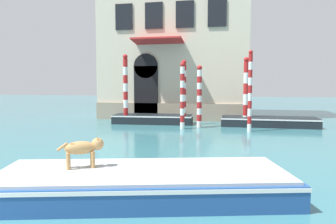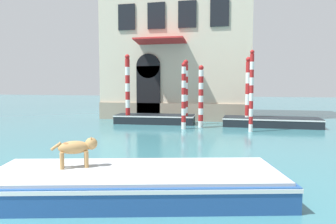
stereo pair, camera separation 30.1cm
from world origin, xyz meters
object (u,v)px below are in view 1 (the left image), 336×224
object	(u,v)px
boat_moored_near_palazzo	(153,119)
boat_moored_far	(269,121)
mooring_pole_0	(182,96)
boat_foreground	(143,182)
mooring_pole_5	(184,92)
dog_on_deck	(84,148)
mooring_pole_1	(126,89)
mooring_pole_4	(246,91)
mooring_pole_3	(199,96)
mooring_pole_2	(250,91)

from	to	relation	value
boat_moored_near_palazzo	boat_moored_far	size ratio (longest dim) A/B	0.92
boat_moored_near_palazzo	mooring_pole_0	world-z (taller)	mooring_pole_0
boat_moored_far	boat_foreground	bearing A→B (deg)	-106.31
boat_foreground	mooring_pole_5	world-z (taller)	mooring_pole_5
dog_on_deck	mooring_pole_1	bearing A→B (deg)	75.25
boat_moored_near_palazzo	boat_foreground	bearing A→B (deg)	-79.97
boat_moored_near_palazzo	mooring_pole_1	world-z (taller)	mooring_pole_1
mooring_pole_5	dog_on_deck	bearing A→B (deg)	-91.19
boat_foreground	mooring_pole_0	size ratio (longest dim) A/B	1.89
dog_on_deck	boat_moored_near_palazzo	distance (m)	12.92
dog_on_deck	mooring_pole_1	xyz separation A→B (m)	(-3.24, 12.15, 1.09)
mooring_pole_5	mooring_pole_1	bearing A→B (deg)	-175.89
boat_moored_far	mooring_pole_0	xyz separation A→B (m)	(-4.67, -2.12, 1.52)
boat_foreground	boat_moored_far	bearing A→B (deg)	58.89
boat_moored_near_palazzo	mooring_pole_4	xyz separation A→B (m)	(5.51, -0.11, 1.71)
boat_foreground	boat_moored_near_palazzo	xyz separation A→B (m)	(-3.02, 12.69, -0.03)
mooring_pole_3	mooring_pole_4	size ratio (longest dim) A/B	0.87
boat_moored_far	mooring_pole_3	world-z (taller)	mooring_pole_3
boat_moored_far	boat_moored_near_palazzo	bearing A→B (deg)	-179.40
mooring_pole_3	mooring_pole_0	bearing A→B (deg)	-133.00
mooring_pole_3	boat_moored_near_palazzo	bearing A→B (deg)	157.64
mooring_pole_4	dog_on_deck	bearing A→B (deg)	-106.71
mooring_pole_3	mooring_pole_2	bearing A→B (deg)	-22.74
boat_foreground	mooring_pole_0	world-z (taller)	mooring_pole_0
mooring_pole_1	boat_foreground	bearing A→B (deg)	-69.32
boat_foreground	boat_moored_far	xyz separation A→B (m)	(3.80, 12.72, -0.04)
dog_on_deck	mooring_pole_3	bearing A→B (deg)	54.10
mooring_pole_3	mooring_pole_5	distance (m)	1.33
mooring_pole_4	mooring_pole_5	size ratio (longest dim) A/B	1.03
dog_on_deck	mooring_pole_1	distance (m)	12.63
boat_moored_near_palazzo	dog_on_deck	bearing A→B (deg)	-85.77
dog_on_deck	mooring_pole_1	world-z (taller)	mooring_pole_1
boat_moored_near_palazzo	boat_moored_far	xyz separation A→B (m)	(6.83, 0.03, -0.01)
mooring_pole_5	mooring_pole_3	bearing A→B (deg)	-39.91
boat_moored_far	mooring_pole_4	bearing A→B (deg)	-173.40
dog_on_deck	mooring_pole_0	world-z (taller)	mooring_pole_0
boat_foreground	dog_on_deck	world-z (taller)	dog_on_deck
mooring_pole_3	mooring_pole_5	xyz separation A→B (m)	(-1.01, 0.84, 0.19)
boat_foreground	mooring_pole_3	bearing A→B (deg)	75.79
boat_moored_far	mooring_pole_1	distance (m)	8.58
dog_on_deck	mooring_pole_4	world-z (taller)	mooring_pole_4
dog_on_deck	mooring_pole_4	xyz separation A→B (m)	(3.80, 12.67, 0.97)
dog_on_deck	boat_moored_far	distance (m)	13.82
boat_moored_near_palazzo	mooring_pole_5	distance (m)	2.59
boat_moored_near_palazzo	mooring_pole_3	distance (m)	3.53
boat_moored_far	mooring_pole_2	xyz separation A→B (m)	(-1.18, -2.38, 1.80)
dog_on_deck	boat_moored_near_palazzo	xyz separation A→B (m)	(-1.71, 12.79, -0.73)
mooring_pole_1	mooring_pole_2	bearing A→B (deg)	-13.42
boat_moored_near_palazzo	mooring_pole_1	distance (m)	2.46
mooring_pole_0	mooring_pole_1	xyz separation A→B (m)	(-3.69, 1.46, 0.31)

